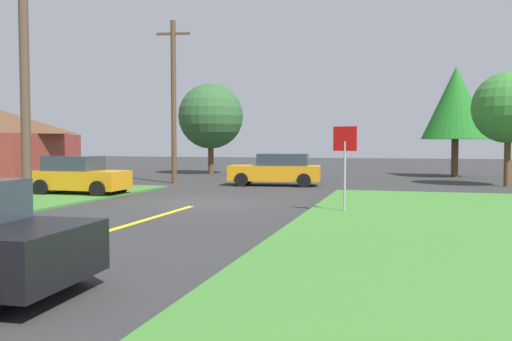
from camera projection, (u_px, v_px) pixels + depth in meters
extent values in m
plane|color=#313131|center=(202.00, 203.00, 19.25)|extent=(120.00, 120.00, 0.00)
cube|color=yellow|center=(67.00, 243.00, 11.55)|extent=(0.20, 14.00, 0.01)
cylinder|color=#9EA0A8|center=(345.00, 177.00, 16.43)|extent=(0.07, 0.07, 2.21)
cube|color=red|center=(345.00, 139.00, 16.37)|extent=(0.73, 0.22, 0.75)
cube|color=orange|center=(81.00, 180.00, 22.20)|extent=(3.82, 1.72, 0.76)
cube|color=#2D3842|center=(73.00, 163.00, 22.25)|extent=(2.10, 1.51, 0.60)
cylinder|color=black|center=(119.00, 186.00, 22.68)|extent=(0.68, 0.22, 0.68)
cylinder|color=black|center=(98.00, 189.00, 21.07)|extent=(0.68, 0.22, 0.68)
cylinder|color=black|center=(66.00, 185.00, 23.35)|extent=(0.68, 0.22, 0.68)
cylinder|color=black|center=(41.00, 188.00, 21.75)|extent=(0.68, 0.22, 0.68)
cylinder|color=black|center=(66.00, 261.00, 8.32)|extent=(0.69, 0.25, 0.68)
cube|color=orange|center=(275.00, 173.00, 27.24)|extent=(4.72, 2.18, 0.76)
cube|color=#2D3842|center=(283.00, 160.00, 27.13)|extent=(2.65, 1.76, 0.60)
cylinder|color=black|center=(241.00, 180.00, 26.68)|extent=(0.70, 0.29, 0.68)
cylinder|color=black|center=(247.00, 177.00, 28.34)|extent=(0.70, 0.29, 0.68)
cylinder|color=black|center=(304.00, 180.00, 26.17)|extent=(0.70, 0.29, 0.68)
cylinder|color=black|center=(306.00, 178.00, 27.83)|extent=(0.70, 0.29, 0.68)
cylinder|color=brown|center=(25.00, 75.00, 17.57)|extent=(0.31, 0.31, 8.74)
cylinder|color=brown|center=(174.00, 102.00, 28.63)|extent=(0.28, 0.28, 8.63)
cube|color=brown|center=(173.00, 34.00, 28.44)|extent=(1.80, 0.37, 0.12)
cylinder|color=brown|center=(455.00, 158.00, 34.18)|extent=(0.43, 0.43, 2.41)
cone|color=#1F7020|center=(456.00, 103.00, 34.00)|extent=(4.17, 4.17, 4.58)
cylinder|color=brown|center=(211.00, 158.00, 37.51)|extent=(0.39, 0.39, 2.21)
sphere|color=#2E5D2E|center=(211.00, 116.00, 37.36)|extent=(4.50, 4.50, 4.50)
cylinder|color=brown|center=(507.00, 161.00, 26.68)|extent=(0.31, 0.31, 2.50)
sphere|color=#377E30|center=(508.00, 108.00, 26.54)|extent=(3.52, 3.52, 3.52)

